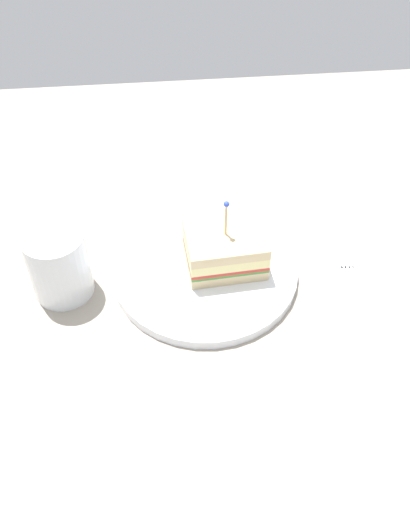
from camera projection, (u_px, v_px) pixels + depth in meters
ground_plane at (205, 279)px, 77.50cm from camera, size 99.28×99.28×2.00cm
plate at (205, 270)px, 76.28cm from camera, size 24.11×24.11×1.35cm
sandwich_half_center at (225, 248)px, 74.43cm from camera, size 8.68×10.41×10.45cm
drink_glass at (59, 266)px, 71.90cm from camera, size 7.55×7.55×9.45cm
napkin at (370, 314)px, 71.99cm from camera, size 12.15×11.07×0.15cm
fork at (351, 288)px, 74.87cm from camera, size 13.52×2.99×0.35cm
knife at (381, 293)px, 74.19cm from camera, size 12.74×3.76×0.35cm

